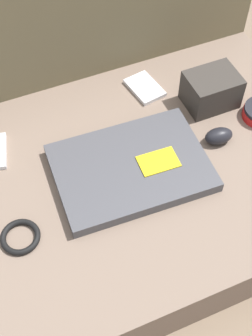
{
  "coord_description": "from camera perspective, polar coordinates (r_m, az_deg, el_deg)",
  "views": [
    {
      "loc": [
        -0.25,
        -0.57,
        1.03
      ],
      "look_at": [
        0.0,
        0.0,
        0.17
      ],
      "focal_mm": 50.0,
      "sensor_mm": 36.0,
      "label": 1
    }
  ],
  "objects": [
    {
      "name": "ground_plane",
      "position": [
        1.2,
        -0.0,
        -4.67
      ],
      "size": [
        8.0,
        8.0,
        0.0
      ],
      "primitive_type": "plane",
      "color": "#7A6651"
    },
    {
      "name": "couch_backrest",
      "position": [
        1.3,
        -7.82,
        16.17
      ],
      "size": [
        1.04,
        0.2,
        0.47
      ],
      "color": "#756B4C",
      "rests_on": "ground_plane"
    },
    {
      "name": "camera_pouch",
      "position": [
        1.21,
        10.35,
        9.36
      ],
      "size": [
        0.13,
        0.1,
        0.09
      ],
      "color": "#38332D",
      "rests_on": "couch_seat"
    },
    {
      "name": "laptop",
      "position": [
        1.07,
        0.69,
        -0.1
      ],
      "size": [
        0.36,
        0.26,
        0.03
      ],
      "rotation": [
        0.0,
        0.0,
        -0.05
      ],
      "color": "#47474C",
      "rests_on": "couch_seat"
    },
    {
      "name": "cable_coil",
      "position": [
        1.01,
        -12.76,
        -8.18
      ],
      "size": [
        0.08,
        0.08,
        0.01
      ],
      "color": "black",
      "rests_on": "couch_seat"
    },
    {
      "name": "computer_mouse",
      "position": [
        1.14,
        11.29,
        3.77
      ],
      "size": [
        0.07,
        0.05,
        0.04
      ],
      "rotation": [
        0.0,
        0.0,
        -0.12
      ],
      "color": "black",
      "rests_on": "couch_seat"
    },
    {
      "name": "couch_seat",
      "position": [
        1.14,
        -0.0,
        -2.76
      ],
      "size": [
        1.04,
        0.67,
        0.15
      ],
      "color": "#7A6656",
      "rests_on": "ground_plane"
    },
    {
      "name": "phone_silver",
      "position": [
        1.25,
        2.29,
        9.75
      ],
      "size": [
        0.09,
        0.11,
        0.01
      ],
      "rotation": [
        0.0,
        0.0,
        0.16
      ],
      "color": "silver",
      "rests_on": "couch_seat"
    }
  ]
}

